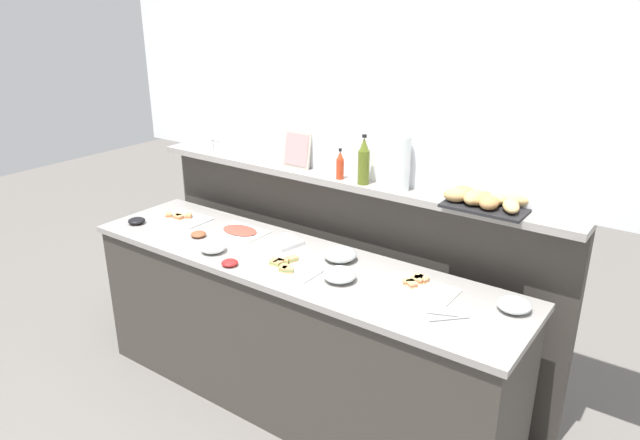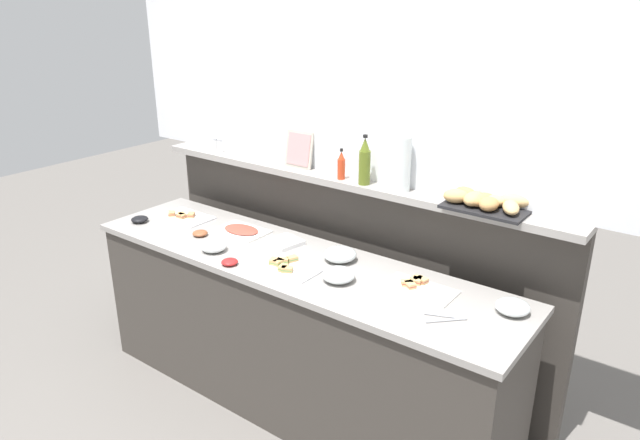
# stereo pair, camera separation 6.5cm
# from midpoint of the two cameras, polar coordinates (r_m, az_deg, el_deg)

# --- Properties ---
(ground_plane) EXTENTS (12.00, 12.00, 0.00)m
(ground_plane) POSITION_cam_midpoint_polar(r_m,az_deg,el_deg) (4.04, 3.59, -12.83)
(ground_plane) COLOR slate
(buffet_counter) EXTENTS (2.56, 0.65, 0.92)m
(buffet_counter) POSITION_cam_midpoint_polar(r_m,az_deg,el_deg) (3.39, -1.94, -10.90)
(buffet_counter) COLOR #3D3833
(buffet_counter) RESTS_ON ground_plane
(back_ledge_unit) EXTENTS (2.72, 0.22, 1.28)m
(back_ledge_unit) POSITION_cam_midpoint_polar(r_m,az_deg,el_deg) (3.64, 2.96, -4.75)
(back_ledge_unit) COLOR #3D3833
(back_ledge_unit) RESTS_ON ground_plane
(upper_wall_panel) EXTENTS (3.32, 0.08, 1.32)m
(upper_wall_panel) POSITION_cam_midpoint_polar(r_m,az_deg,el_deg) (3.31, 3.62, 15.57)
(upper_wall_panel) COLOR white
(upper_wall_panel) RESTS_ON back_ledge_unit
(sandwich_platter_side) EXTENTS (0.35, 0.19, 0.04)m
(sandwich_platter_side) POSITION_cam_midpoint_polar(r_m,az_deg,el_deg) (2.90, 10.09, -6.43)
(sandwich_platter_side) COLOR white
(sandwich_platter_side) RESTS_ON buffet_counter
(sandwich_platter_rear) EXTENTS (0.34, 0.21, 0.04)m
(sandwich_platter_rear) POSITION_cam_midpoint_polar(r_m,az_deg,el_deg) (3.83, -12.52, 0.33)
(sandwich_platter_rear) COLOR silver
(sandwich_platter_rear) RESTS_ON buffet_counter
(sandwich_platter_front) EXTENTS (0.30, 0.20, 0.04)m
(sandwich_platter_front) POSITION_cam_midpoint_polar(r_m,az_deg,el_deg) (3.06, -2.52, -4.55)
(sandwich_platter_front) COLOR silver
(sandwich_platter_front) RESTS_ON buffet_counter
(cold_cuts_platter) EXTENTS (0.31, 0.22, 0.02)m
(cold_cuts_platter) POSITION_cam_midpoint_polar(r_m,az_deg,el_deg) (3.55, -7.12, -1.02)
(cold_cuts_platter) COLOR white
(cold_cuts_platter) RESTS_ON buffet_counter
(glass_bowl_large) EXTENTS (0.14, 0.14, 0.06)m
(glass_bowl_large) POSITION_cam_midpoint_polar(r_m,az_deg,el_deg) (3.30, -9.73, -2.56)
(glass_bowl_large) COLOR silver
(glass_bowl_large) RESTS_ON buffet_counter
(glass_bowl_medium) EXTENTS (0.17, 0.17, 0.07)m
(glass_bowl_medium) POSITION_cam_midpoint_polar(r_m,az_deg,el_deg) (2.93, 2.44, -5.40)
(glass_bowl_medium) COLOR silver
(glass_bowl_medium) RESTS_ON buffet_counter
(glass_bowl_small) EXTENTS (0.15, 0.15, 0.06)m
(glass_bowl_small) POSITION_cam_midpoint_polar(r_m,az_deg,el_deg) (2.79, 18.84, -8.04)
(glass_bowl_small) COLOR silver
(glass_bowl_small) RESTS_ON buffet_counter
(glass_bowl_extra) EXTENTS (0.18, 0.18, 0.07)m
(glass_bowl_extra) POSITION_cam_midpoint_polar(r_m,az_deg,el_deg) (3.14, 2.54, -3.41)
(glass_bowl_extra) COLOR silver
(glass_bowl_extra) RESTS_ON buffet_counter
(condiment_bowl_cream) EXTENTS (0.09, 0.09, 0.03)m
(condiment_bowl_cream) POSITION_cam_midpoint_polar(r_m,az_deg,el_deg) (3.13, -8.18, -4.05)
(condiment_bowl_cream) COLOR red
(condiment_bowl_cream) RESTS_ON buffet_counter
(condiment_bowl_teal) EXTENTS (0.09, 0.09, 0.03)m
(condiment_bowl_teal) POSITION_cam_midpoint_polar(r_m,az_deg,el_deg) (3.53, -11.05, -1.27)
(condiment_bowl_teal) COLOR brown
(condiment_bowl_teal) RESTS_ON buffet_counter
(condiment_bowl_red) EXTENTS (0.10, 0.10, 0.04)m
(condiment_bowl_red) POSITION_cam_midpoint_polar(r_m,az_deg,el_deg) (3.83, -16.64, 0.07)
(condiment_bowl_red) COLOR black
(condiment_bowl_red) RESTS_ON buffet_counter
(serving_tongs) EXTENTS (0.18, 0.14, 0.01)m
(serving_tongs) POSITION_cam_midpoint_polar(r_m,az_deg,el_deg) (2.68, 12.88, -9.28)
(serving_tongs) COLOR #B7BABF
(serving_tongs) RESTS_ON buffet_counter
(napkin_stack) EXTENTS (0.20, 0.20, 0.03)m
(napkin_stack) POSITION_cam_midpoint_polar(r_m,az_deg,el_deg) (3.35, -2.90, -2.17)
(napkin_stack) COLOR white
(napkin_stack) RESTS_ON buffet_counter
(hot_sauce_bottle) EXTENTS (0.04, 0.04, 0.18)m
(hot_sauce_bottle) POSITION_cam_midpoint_polar(r_m,az_deg,el_deg) (3.31, 2.65, 5.28)
(hot_sauce_bottle) COLOR red
(hot_sauce_bottle) RESTS_ON back_ledge_unit
(olive_oil_bottle) EXTENTS (0.06, 0.06, 0.28)m
(olive_oil_bottle) POSITION_cam_midpoint_polar(r_m,az_deg,el_deg) (3.21, 4.94, 5.60)
(olive_oil_bottle) COLOR #56661E
(olive_oil_bottle) RESTS_ON back_ledge_unit
(salt_shaker) EXTENTS (0.03, 0.03, 0.09)m
(salt_shaker) POSITION_cam_midpoint_polar(r_m,az_deg,el_deg) (3.98, -9.64, 7.20)
(salt_shaker) COLOR white
(salt_shaker) RESTS_ON back_ledge_unit
(pepper_shaker) EXTENTS (0.03, 0.03, 0.09)m
(pepper_shaker) POSITION_cam_midpoint_polar(r_m,az_deg,el_deg) (3.95, -9.20, 7.11)
(pepper_shaker) COLOR white
(pepper_shaker) RESTS_ON back_ledge_unit
(bread_basket) EXTENTS (0.42, 0.27, 0.08)m
(bread_basket) POSITION_cam_midpoint_polar(r_m,az_deg,el_deg) (2.96, 16.46, 1.73)
(bread_basket) COLOR black
(bread_basket) RESTS_ON back_ledge_unit
(framed_picture) EXTENTS (0.19, 0.05, 0.22)m
(framed_picture) POSITION_cam_midpoint_polar(r_m,az_deg,el_deg) (3.54, -1.50, 6.88)
(framed_picture) COLOR #B2AD9E
(framed_picture) RESTS_ON back_ledge_unit
(water_carafe) EXTENTS (0.09, 0.09, 0.29)m
(water_carafe) POSITION_cam_midpoint_polar(r_m,az_deg,el_deg) (3.12, 8.60, 5.39)
(water_carafe) COLOR silver
(water_carafe) RESTS_ON back_ledge_unit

